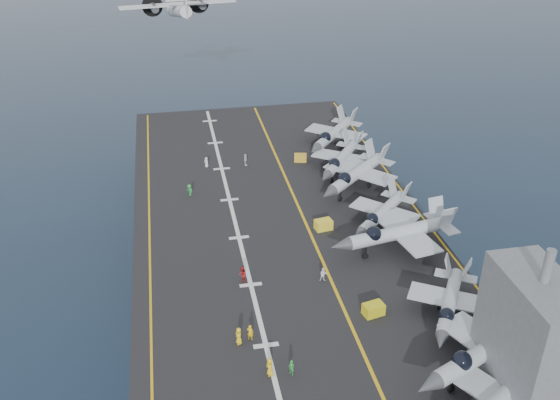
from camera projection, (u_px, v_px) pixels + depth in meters
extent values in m
plane|color=#142135|center=(286.00, 298.00, 83.95)|extent=(500.00, 500.00, 0.00)
cube|color=#56595E|center=(286.00, 268.00, 81.54)|extent=(36.00, 90.00, 10.00)
cube|color=black|center=(286.00, 234.00, 79.03)|extent=(38.00, 92.00, 0.40)
cube|color=gold|center=(309.00, 230.00, 79.41)|extent=(0.35, 90.00, 0.02)
cube|color=silver|center=(239.00, 238.00, 77.93)|extent=(0.50, 90.00, 0.02)
cube|color=gold|center=(150.00, 247.00, 76.11)|extent=(0.25, 90.00, 0.02)
cube|color=gold|center=(424.00, 219.00, 81.98)|extent=(0.25, 90.00, 0.02)
imported|color=yellow|center=(239.00, 336.00, 60.57)|extent=(0.97, 1.26, 1.87)
imported|color=yellow|center=(250.00, 332.00, 61.10)|extent=(1.26, 1.11, 1.77)
imported|color=#B21919|center=(242.00, 275.00, 69.36)|extent=(0.97, 1.29, 1.95)
imported|color=green|center=(190.00, 190.00, 87.30)|extent=(1.13, 1.21, 1.67)
imported|color=silver|center=(246.00, 160.00, 95.68)|extent=(1.09, 1.34, 1.94)
imported|color=silver|center=(206.00, 162.00, 95.40)|extent=(1.06, 1.14, 1.59)
imported|color=#288733|center=(291.00, 368.00, 57.00)|extent=(1.13, 1.16, 1.62)
imported|color=white|center=(323.00, 274.00, 69.62)|extent=(1.07, 0.75, 1.71)
imported|color=yellow|center=(270.00, 367.00, 56.89)|extent=(0.97, 1.26, 1.87)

